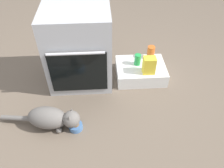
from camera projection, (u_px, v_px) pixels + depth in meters
name	position (u px, v px, depth m)	size (l,w,h in m)	color
ground	(83.00, 108.00, 2.11)	(8.00, 8.00, 0.00)	#6B5B4C
oven	(79.00, 48.00, 2.14)	(0.61, 0.55, 0.78)	#B7BABF
pantry_cabinet	(141.00, 71.00, 2.38)	(0.51, 0.40, 0.15)	white
food_bowl	(76.00, 126.00, 1.92)	(0.12, 0.12, 0.08)	#4C7AB7
cat	(51.00, 118.00, 1.88)	(0.71, 0.25, 0.21)	slate
sauce_jar	(151.00, 52.00, 2.39)	(0.08, 0.08, 0.14)	#D16023
snack_bag	(149.00, 65.00, 2.19)	(0.12, 0.09, 0.18)	yellow
soda_can	(138.00, 60.00, 2.31)	(0.07, 0.07, 0.12)	green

